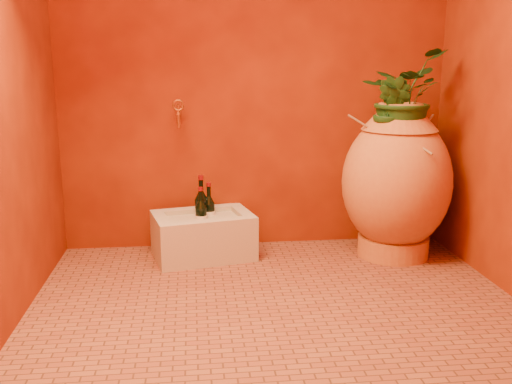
{
  "coord_description": "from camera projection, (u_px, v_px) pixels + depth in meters",
  "views": [
    {
      "loc": [
        -0.41,
        -2.7,
        1.22
      ],
      "look_at": [
        -0.06,
        0.35,
        0.51
      ],
      "focal_mm": 40.0,
      "sensor_mm": 36.0,
      "label": 1
    }
  ],
  "objects": [
    {
      "name": "floor",
      "position": [
        276.0,
        302.0,
        2.93
      ],
      "size": [
        2.5,
        2.5,
        0.0
      ],
      "primitive_type": "plane",
      "color": "brown",
      "rests_on": "ground"
    },
    {
      "name": "wall_back",
      "position": [
        255.0,
        55.0,
        3.62
      ],
      "size": [
        2.5,
        0.02,
        2.5
      ],
      "primitive_type": "cube",
      "color": "#5E1705",
      "rests_on": "ground"
    },
    {
      "name": "wine_bottle_c",
      "position": [
        209.0,
        213.0,
        3.65
      ],
      "size": [
        0.08,
        0.08,
        0.31
      ],
      "color": "black",
      "rests_on": "stone_basin"
    },
    {
      "name": "wine_bottle_b",
      "position": [
        201.0,
        211.0,
        3.64
      ],
      "size": [
        0.09,
        0.09,
        0.35
      ],
      "color": "black",
      "rests_on": "stone_basin"
    },
    {
      "name": "wall_tap",
      "position": [
        178.0,
        112.0,
        3.56
      ],
      "size": [
        0.07,
        0.15,
        0.17
      ],
      "color": "#AD6C28",
      "rests_on": "wall_back"
    },
    {
      "name": "amphora",
      "position": [
        396.0,
        181.0,
        3.55
      ],
      "size": [
        0.79,
        0.79,
        0.97
      ],
      "rotation": [
        0.0,
        0.0,
        0.18
      ],
      "color": "#BB7635",
      "rests_on": "floor"
    },
    {
      "name": "wine_bottle_a",
      "position": [
        201.0,
        217.0,
        3.55
      ],
      "size": [
        0.07,
        0.07,
        0.3
      ],
      "color": "black",
      "rests_on": "stone_basin"
    },
    {
      "name": "plant_side",
      "position": [
        392.0,
        111.0,
        3.37
      ],
      "size": [
        0.28,
        0.29,
        0.41
      ],
      "primitive_type": "imported",
      "rotation": [
        0.0,
        0.0,
        -0.94
      ],
      "color": "#173F16",
      "rests_on": "amphora"
    },
    {
      "name": "plant_main",
      "position": [
        402.0,
        96.0,
        3.43
      ],
      "size": [
        0.66,
        0.66,
        0.56
      ],
      "primitive_type": "imported",
      "rotation": [
        0.0,
        0.0,
        0.82
      ],
      "color": "#173F16",
      "rests_on": "amphora"
    },
    {
      "name": "stone_basin",
      "position": [
        203.0,
        236.0,
        3.59
      ],
      "size": [
        0.67,
        0.53,
        0.28
      ],
      "rotation": [
        0.0,
        0.0,
        0.22
      ],
      "color": "beige",
      "rests_on": "floor"
    }
  ]
}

